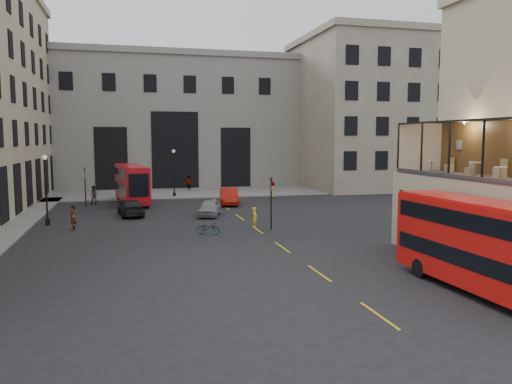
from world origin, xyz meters
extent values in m
plane|color=black|center=(0.00, 0.00, 0.00)|extent=(140.00, 140.00, 0.00)
cube|color=black|center=(4.98, 0.00, 2.00)|extent=(0.08, 9.20, 3.00)
cube|color=brown|center=(7.97, 0.00, 6.05)|extent=(0.04, 10.00, 2.90)
cube|color=beige|center=(6.50, 5.00, 6.05)|extent=(3.00, 0.04, 2.90)
cube|color=black|center=(6.50, 0.00, 7.50)|extent=(3.00, 10.00, 0.04)
cube|color=slate|center=(5.00, 0.00, 4.70)|extent=(0.12, 10.00, 0.18)
cube|color=black|center=(5.00, 0.00, 7.45)|extent=(0.12, 10.00, 0.10)
cube|color=beige|center=(7.92, 3.20, 6.20)|extent=(0.04, 0.45, 0.55)
cylinder|color=#FFD899|center=(7.30, 2.00, 7.45)|extent=(0.12, 0.12, 0.05)
cube|color=#B9AE8B|center=(6.50, 0.00, 2.25)|extent=(3.00, 11.00, 4.50)
cube|color=slate|center=(6.50, 0.00, 4.55)|extent=(3.00, 10.00, 0.10)
cube|color=gray|center=(-5.00, 48.00, 9.00)|extent=(34.00, 10.00, 18.00)
cube|color=gray|center=(-5.00, 48.00, 17.60)|extent=(35.00, 10.60, 0.80)
cube|color=black|center=(-5.00, 42.96, 5.00)|extent=(6.00, 0.12, 10.00)
cube|color=black|center=(-13.00, 42.96, 4.00)|extent=(4.00, 0.12, 8.00)
cube|color=black|center=(3.00, 42.96, 4.00)|extent=(4.00, 0.12, 8.00)
cube|color=#A39A84|center=(20.00, 40.00, 10.00)|extent=(16.00, 18.00, 20.00)
cube|color=#A39A84|center=(20.00, 40.00, 19.60)|extent=(16.60, 18.60, 0.80)
cube|color=slate|center=(-6.00, 38.00, 0.06)|extent=(40.00, 12.00, 0.12)
cylinder|color=black|center=(-1.00, 12.00, 1.40)|extent=(0.10, 0.10, 2.80)
imported|color=black|center=(-1.00, 12.00, 3.30)|extent=(0.16, 0.20, 1.00)
cylinder|color=black|center=(-15.00, 28.00, 1.40)|extent=(0.10, 0.10, 2.80)
imported|color=black|center=(-15.00, 28.00, 3.30)|extent=(0.16, 0.20, 1.00)
cylinder|color=black|center=(-17.00, 18.00, 2.50)|extent=(0.14, 0.14, 5.00)
cylinder|color=black|center=(-17.00, 18.00, 0.25)|extent=(0.36, 0.36, 0.50)
sphere|color=silver|center=(-17.00, 18.00, 5.15)|extent=(0.36, 0.36, 0.36)
cylinder|color=black|center=(-6.00, 34.00, 2.50)|extent=(0.14, 0.14, 5.00)
cylinder|color=black|center=(-6.00, 34.00, 0.25)|extent=(0.36, 0.36, 0.50)
sphere|color=silver|center=(-6.00, 34.00, 5.15)|extent=(0.36, 0.36, 0.36)
cube|color=red|center=(3.50, -4.95, 2.13)|extent=(2.74, 10.05, 3.53)
cube|color=black|center=(3.50, -4.95, 1.63)|extent=(2.75, 9.51, 0.72)
cube|color=black|center=(3.50, -4.95, 3.21)|extent=(2.75, 9.51, 0.72)
cube|color=red|center=(3.50, -4.95, 3.92)|extent=(2.64, 9.84, 0.11)
cylinder|color=black|center=(2.34, -1.82, 0.45)|extent=(0.30, 0.92, 0.90)
cylinder|color=black|center=(4.36, -1.72, 0.45)|extent=(0.30, 0.92, 0.90)
cube|color=#B70C14|center=(-10.67, 29.32, 2.08)|extent=(3.44, 9.94, 3.45)
cube|color=black|center=(-10.67, 29.32, 1.59)|extent=(3.41, 9.42, 0.71)
cube|color=black|center=(-10.67, 29.32, 3.14)|extent=(3.41, 9.42, 0.71)
cube|color=#B70C14|center=(-10.67, 29.32, 3.83)|extent=(3.33, 9.74, 0.11)
cylinder|color=black|center=(-12.05, 32.29, 0.44)|extent=(0.36, 0.91, 0.89)
cylinder|color=black|center=(-10.09, 32.54, 0.44)|extent=(0.36, 0.91, 0.89)
cylinder|color=black|center=(-11.21, 25.81, 0.44)|extent=(0.36, 0.91, 0.89)
cylinder|color=black|center=(-9.25, 26.07, 0.44)|extent=(0.36, 0.91, 0.89)
imported|color=gray|center=(-4.32, 19.37, 0.70)|extent=(2.81, 4.39, 1.39)
imported|color=#AE130A|center=(-1.29, 26.23, 0.81)|extent=(2.38, 5.10, 1.62)
imported|color=black|center=(-10.81, 21.14, 0.68)|extent=(2.44, 4.89, 1.36)
imported|color=gray|center=(-5.72, 11.37, 0.42)|extent=(1.68, 1.14, 0.84)
imported|color=yellow|center=(-1.99, 12.90, 0.77)|extent=(0.57, 0.66, 1.54)
imported|color=gray|center=(-14.31, 29.64, 0.93)|extent=(0.98, 0.81, 1.86)
imported|color=gray|center=(-10.55, 30.35, 0.96)|extent=(1.30, 1.43, 1.93)
imported|color=gray|center=(-3.65, 40.00, 0.97)|extent=(1.22, 0.99, 1.94)
imported|color=gray|center=(4.43, 30.30, 0.92)|extent=(1.05, 1.04, 1.83)
imported|color=gray|center=(-14.89, 15.28, 0.88)|extent=(0.49, 0.68, 1.77)
cylinder|color=white|center=(5.37, -3.24, 5.29)|extent=(0.56, 0.56, 0.04)
cylinder|color=slate|center=(5.37, -3.24, 4.95)|extent=(0.08, 0.08, 0.66)
cylinder|color=slate|center=(5.37, -3.24, 4.61)|extent=(0.41, 0.41, 0.03)
cylinder|color=beige|center=(5.88, -0.90, 5.38)|extent=(0.64, 0.64, 0.04)
cylinder|color=slate|center=(5.88, -0.90, 5.00)|extent=(0.09, 0.09, 0.75)
cylinder|color=slate|center=(5.88, -0.90, 4.62)|extent=(0.47, 0.47, 0.03)
cylinder|color=white|center=(5.57, 2.36, 5.36)|extent=(0.62, 0.62, 0.04)
cylinder|color=slate|center=(5.57, 2.36, 4.98)|extent=(0.08, 0.08, 0.73)
cylinder|color=slate|center=(5.57, 2.36, 4.62)|extent=(0.46, 0.46, 0.03)
cube|color=#D9B17D|center=(7.17, -1.10, 4.85)|extent=(0.48, 0.48, 0.51)
cube|color=#D9B17D|center=(7.38, -1.10, 5.33)|extent=(0.06, 0.47, 0.45)
cube|color=tan|center=(7.06, 1.05, 4.80)|extent=(0.45, 0.45, 0.40)
cube|color=tan|center=(7.22, 1.09, 5.18)|extent=(0.12, 0.38, 0.36)
cube|color=tan|center=(7.65, 3.68, 4.82)|extent=(0.46, 0.46, 0.45)
cube|color=tan|center=(7.84, 3.66, 5.25)|extent=(0.08, 0.42, 0.40)
camera|label=1|loc=(-10.90, -22.27, 6.58)|focal=35.00mm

